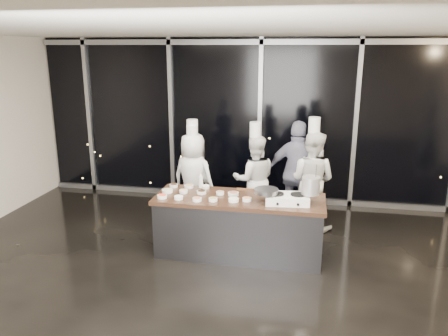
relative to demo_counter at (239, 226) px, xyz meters
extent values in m
plane|color=black|center=(0.00, -0.90, -0.45)|extent=(9.00, 9.00, 0.00)
cube|color=beige|center=(0.00, 2.60, 1.15)|extent=(9.00, 0.02, 3.20)
cube|color=silver|center=(0.00, -0.90, 2.75)|extent=(9.00, 7.00, 0.02)
cube|color=black|center=(0.00, 2.54, 1.15)|extent=(8.90, 0.04, 3.18)
cube|color=gray|center=(0.00, 2.49, 2.65)|extent=(8.90, 0.08, 0.10)
cube|color=gray|center=(0.00, 2.49, -0.40)|extent=(8.90, 0.08, 0.10)
cube|color=gray|center=(-3.60, 2.49, 1.15)|extent=(0.08, 0.08, 3.20)
cube|color=gray|center=(-1.80, 2.49, 1.15)|extent=(0.08, 0.08, 3.20)
cube|color=gray|center=(0.00, 2.49, 1.15)|extent=(0.08, 0.08, 3.20)
cube|color=gray|center=(1.80, 2.49, 1.15)|extent=(0.08, 0.08, 3.20)
cube|color=#343439|center=(0.00, 0.00, -0.03)|extent=(2.40, 0.80, 0.84)
cube|color=#40291B|center=(0.00, 0.00, 0.42)|extent=(2.46, 0.86, 0.06)
cube|color=white|center=(0.69, -0.10, 0.51)|extent=(0.63, 0.43, 0.12)
cylinder|color=black|center=(0.54, -0.12, 0.58)|extent=(0.22, 0.22, 0.02)
cylinder|color=black|center=(0.84, -0.09, 0.58)|extent=(0.22, 0.22, 0.02)
cylinder|color=black|center=(0.57, -0.31, 0.50)|extent=(0.04, 0.02, 0.04)
cylinder|color=black|center=(0.85, -0.28, 0.50)|extent=(0.04, 0.02, 0.04)
cylinder|color=slate|center=(0.40, -0.13, 0.62)|extent=(0.37, 0.37, 0.06)
cube|color=#4C2B14|center=(0.11, -0.16, 0.62)|extent=(0.25, 0.06, 0.02)
cylinder|color=silver|center=(1.00, -0.07, 0.71)|extent=(0.27, 0.27, 0.25)
cylinder|color=white|center=(-1.09, -0.24, 0.47)|extent=(0.14, 0.14, 0.04)
cylinder|color=#FC4A2A|center=(-1.09, -0.24, 0.49)|extent=(0.12, 0.12, 0.01)
cylinder|color=white|center=(-1.10, 0.02, 0.47)|extent=(0.16, 0.16, 0.04)
cylinder|color=#B6BB84|center=(-1.10, 0.02, 0.49)|extent=(0.13, 0.13, 0.01)
cylinder|color=white|center=(-1.08, 0.29, 0.47)|extent=(0.13, 0.13, 0.04)
cylinder|color=#361F10|center=(-1.08, 0.29, 0.49)|extent=(0.11, 0.11, 0.01)
cylinder|color=white|center=(-0.84, -0.24, 0.47)|extent=(0.13, 0.13, 0.04)
cylinder|color=white|center=(-0.84, -0.24, 0.49)|extent=(0.11, 0.11, 0.01)
cylinder|color=white|center=(-0.85, 0.05, 0.47)|extent=(0.13, 0.13, 0.04)
cylinder|color=tan|center=(-0.85, 0.05, 0.49)|extent=(0.11, 0.11, 0.01)
cylinder|color=white|center=(-0.84, 0.30, 0.47)|extent=(0.14, 0.14, 0.04)
cylinder|color=tan|center=(-0.84, 0.30, 0.49)|extent=(0.12, 0.12, 0.01)
cylinder|color=white|center=(-0.57, -0.26, 0.47)|extent=(0.13, 0.13, 0.04)
cylinder|color=#C97152|center=(-0.57, -0.26, 0.49)|extent=(0.11, 0.11, 0.01)
cylinder|color=white|center=(-0.58, 0.07, 0.47)|extent=(0.14, 0.14, 0.04)
cylinder|color=black|center=(-0.58, 0.07, 0.49)|extent=(0.12, 0.12, 0.01)
cylinder|color=white|center=(-0.58, 0.33, 0.47)|extent=(0.12, 0.12, 0.04)
cylinder|color=white|center=(-0.58, 0.33, 0.49)|extent=(0.10, 0.10, 0.01)
cylinder|color=white|center=(-0.34, -0.22, 0.47)|extent=(0.13, 0.13, 0.04)
cylinder|color=#AB9344|center=(-0.34, -0.22, 0.49)|extent=(0.10, 0.10, 0.01)
cylinder|color=white|center=(-0.30, 0.08, 0.47)|extent=(0.12, 0.12, 0.04)
cylinder|color=#9C8259|center=(-0.30, 0.08, 0.49)|extent=(0.10, 0.10, 0.01)
cylinder|color=white|center=(-0.05, -0.18, 0.47)|extent=(0.15, 0.15, 0.04)
cylinder|color=#F6E7C3|center=(-0.05, -0.18, 0.49)|extent=(0.12, 0.12, 0.01)
cylinder|color=white|center=(-0.10, 0.07, 0.47)|extent=(0.16, 0.16, 0.04)
cylinder|color=#965744|center=(-0.10, 0.07, 0.49)|extent=(0.13, 0.13, 0.01)
cylinder|color=white|center=(0.13, -0.13, 0.47)|extent=(0.13, 0.13, 0.04)
cylinder|color=#F69B52|center=(0.13, -0.13, 0.49)|extent=(0.11, 0.11, 0.01)
cylinder|color=silver|center=(-0.66, 0.34, 0.54)|extent=(0.07, 0.07, 0.18)
cone|color=silver|center=(-0.66, 0.34, 0.66)|extent=(0.06, 0.06, 0.06)
imported|color=silver|center=(-0.98, 1.07, 0.30)|extent=(0.56, 0.38, 1.52)
cylinder|color=white|center=(-0.98, 1.07, 1.16)|extent=(0.20, 0.20, 0.26)
imported|color=silver|center=(-0.99, 1.10, 0.35)|extent=(0.89, 0.69, 1.61)
cylinder|color=white|center=(-0.99, 1.10, 1.25)|extent=(0.23, 0.23, 0.26)
imported|color=silver|center=(0.06, 1.31, 0.33)|extent=(0.87, 0.75, 1.56)
cylinder|color=white|center=(0.06, 1.31, 1.21)|extent=(0.23, 0.23, 0.26)
imported|color=#16173D|center=(0.79, 1.38, 0.46)|extent=(1.13, 0.63, 1.82)
imported|color=silver|center=(1.03, 1.27, 0.39)|extent=(0.99, 0.88, 1.68)
cylinder|color=white|center=(1.03, 1.27, 1.33)|extent=(0.24, 0.24, 0.26)
camera|label=1|loc=(0.93, -5.92, 2.55)|focal=35.00mm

